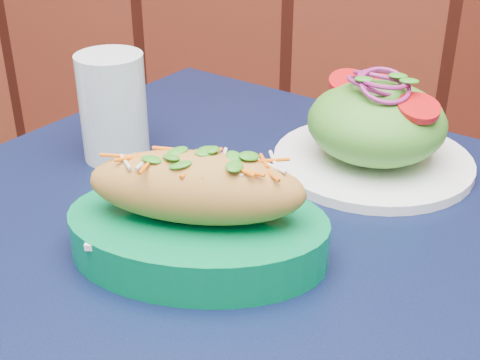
# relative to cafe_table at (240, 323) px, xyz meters

# --- Properties ---
(cafe_table) EXTENTS (1.05, 1.05, 0.75)m
(cafe_table) POSITION_rel_cafe_table_xyz_m (0.00, 0.00, 0.00)
(cafe_table) COLOR black
(cafe_table) RESTS_ON ground
(banh_mi_basket) EXTENTS (0.26, 0.18, 0.12)m
(banh_mi_basket) POSITION_rel_cafe_table_xyz_m (-0.04, -0.01, 0.13)
(banh_mi_basket) COLOR #00743F
(banh_mi_basket) RESTS_ON cafe_table
(salad_plate) EXTENTS (0.24, 0.24, 0.12)m
(salad_plate) POSITION_rel_cafe_table_xyz_m (0.12, 0.22, 0.14)
(salad_plate) COLOR white
(salad_plate) RESTS_ON cafe_table
(water_glass) EXTENTS (0.08, 0.08, 0.13)m
(water_glass) POSITION_rel_cafe_table_xyz_m (-0.20, 0.17, 0.15)
(water_glass) COLOR silver
(water_glass) RESTS_ON cafe_table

